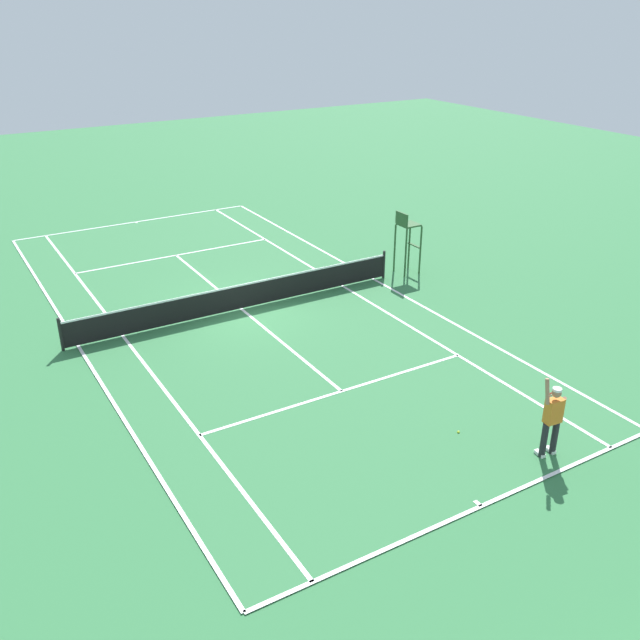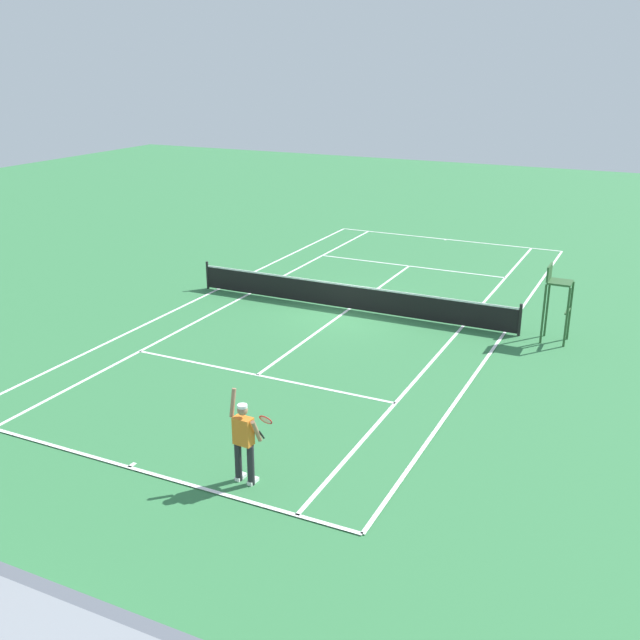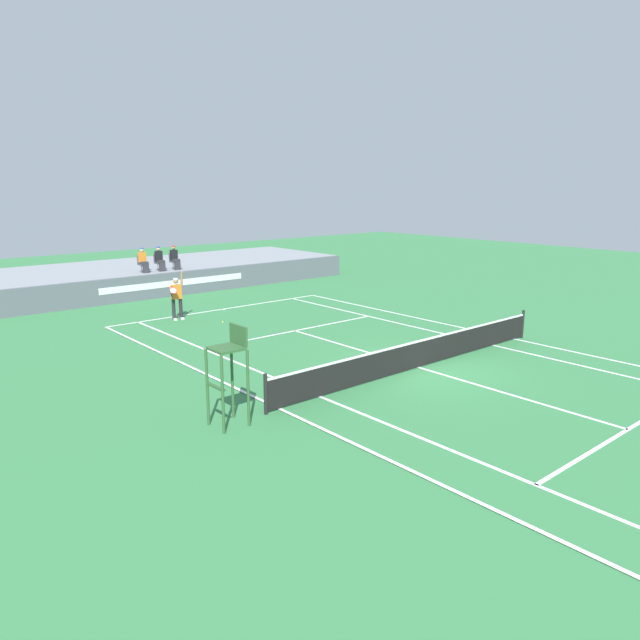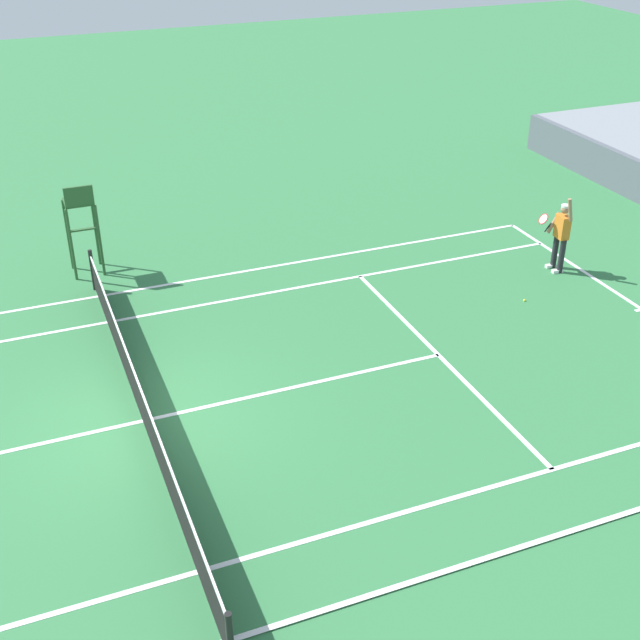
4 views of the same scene
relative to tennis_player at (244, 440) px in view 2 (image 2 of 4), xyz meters
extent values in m
plane|color=#337542|center=(2.59, -11.28, -0.99)|extent=(80.00, 80.00, 0.00)
cube|color=#337542|center=(2.59, -11.28, -0.98)|extent=(10.98, 23.78, 0.02)
cube|color=white|center=(2.59, 0.61, -0.97)|extent=(10.98, 0.10, 0.01)
cube|color=white|center=(2.59, -23.17, -0.97)|extent=(10.98, 0.10, 0.01)
cube|color=white|center=(-2.90, -11.28, -0.97)|extent=(0.10, 23.78, 0.01)
cube|color=white|center=(8.08, -11.28, -0.97)|extent=(0.10, 23.78, 0.01)
cube|color=white|center=(-1.52, -11.28, -0.97)|extent=(0.10, 23.78, 0.01)
cube|color=white|center=(6.70, -11.28, -0.97)|extent=(0.10, 23.78, 0.01)
cube|color=white|center=(2.59, -4.88, -0.97)|extent=(8.22, 0.10, 0.01)
cube|color=white|center=(2.59, -17.68, -0.97)|extent=(8.22, 0.10, 0.01)
cube|color=white|center=(2.59, -11.28, -0.97)|extent=(0.10, 12.80, 0.01)
cube|color=white|center=(2.59, 0.51, -0.97)|extent=(0.10, 0.20, 0.01)
cube|color=white|center=(2.59, -23.07, -0.97)|extent=(0.10, 0.20, 0.01)
cylinder|color=black|center=(-3.35, -11.28, -0.46)|extent=(0.10, 0.10, 1.07)
cylinder|color=black|center=(8.53, -11.28, -0.46)|extent=(0.10, 0.10, 1.07)
cube|color=black|center=(2.59, -11.28, -0.51)|extent=(11.78, 0.02, 0.84)
cube|color=white|center=(2.59, -11.28, -0.09)|extent=(11.78, 0.03, 0.06)
cylinder|color=#232328|center=(0.17, 0.00, -0.53)|extent=(0.15, 0.15, 0.92)
cylinder|color=#232328|center=(-0.15, 0.03, -0.53)|extent=(0.15, 0.15, 0.92)
cube|color=white|center=(0.16, -0.06, -0.94)|extent=(0.14, 0.29, 0.10)
cube|color=white|center=(-0.16, -0.03, -0.94)|extent=(0.14, 0.29, 0.10)
cube|color=orange|center=(0.01, 0.02, 0.23)|extent=(0.42, 0.27, 0.60)
sphere|color=#A37556|center=(0.01, 0.02, 0.70)|extent=(0.22, 0.22, 0.22)
cylinder|color=white|center=(0.01, 0.02, 0.79)|extent=(0.21, 0.21, 0.06)
cylinder|color=#A37556|center=(0.26, -0.04, 0.79)|extent=(0.11, 0.22, 0.61)
cylinder|color=#A37556|center=(-0.26, -0.06, 0.25)|extent=(0.12, 0.33, 0.56)
cylinder|color=black|center=(-0.31, -0.18, 0.12)|extent=(0.05, 0.19, 0.25)
torus|color=red|center=(-0.31, -0.36, 0.38)|extent=(0.32, 0.22, 0.26)
cylinder|color=silver|center=(-0.31, -0.36, 0.38)|extent=(0.28, 0.18, 0.22)
sphere|color=#D1E533|center=(1.18, -1.74, -0.96)|extent=(0.07, 0.07, 0.07)
cylinder|color=#2D562D|center=(-4.80, -11.63, -0.04)|extent=(0.07, 0.07, 1.90)
cylinder|color=#2D562D|center=(-4.80, -10.93, -0.04)|extent=(0.07, 0.07, 1.90)
cylinder|color=#2D562D|center=(-4.10, -11.63, -0.04)|extent=(0.07, 0.07, 1.90)
cylinder|color=#2D562D|center=(-4.10, -10.93, -0.04)|extent=(0.07, 0.07, 1.90)
cube|color=#2D562D|center=(-4.45, -11.28, 0.94)|extent=(0.70, 0.70, 0.06)
cube|color=#2D562D|center=(-4.10, -11.28, 1.21)|extent=(0.06, 0.70, 0.48)
cube|color=#2D562D|center=(-4.76, -11.28, 0.05)|extent=(0.10, 0.70, 0.04)
camera|label=1|loc=(11.50, 8.95, 8.76)|focal=39.36mm
camera|label=2|loc=(-7.25, 11.44, 7.40)|focal=41.49mm
camera|label=3|loc=(-11.47, -22.92, 4.68)|focal=33.29mm
camera|label=4|loc=(15.76, -12.93, 8.49)|focal=46.61mm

